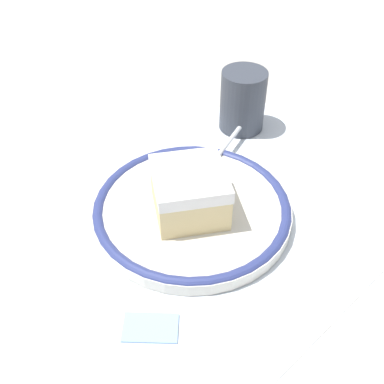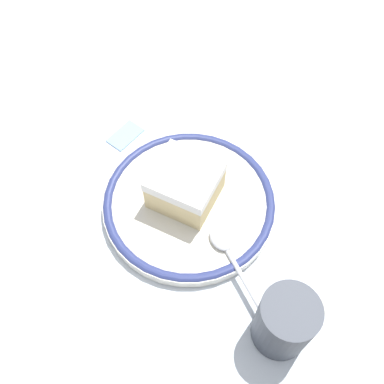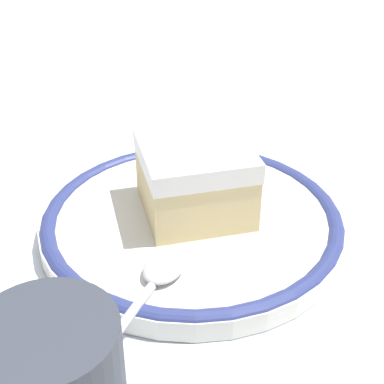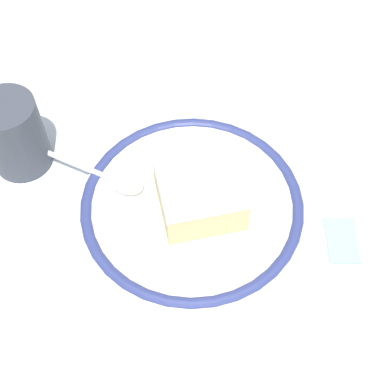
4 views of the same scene
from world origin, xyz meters
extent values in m
plane|color=#B7B2A8|center=(0.00, 0.00, 0.00)|extent=(2.40, 2.40, 0.00)
cube|color=silver|center=(0.00, 0.00, 0.00)|extent=(0.54, 0.33, 0.00)
cylinder|color=silver|center=(-0.02, -0.02, 0.01)|extent=(0.22, 0.22, 0.01)
torus|color=navy|center=(-0.02, -0.02, 0.01)|extent=(0.22, 0.22, 0.01)
cube|color=beige|center=(-0.02, -0.02, 0.04)|extent=(0.10, 0.10, 0.04)
cube|color=white|center=(-0.02, -0.02, 0.06)|extent=(0.11, 0.11, 0.01)
ellipsoid|color=silver|center=(-0.08, -0.06, 0.02)|extent=(0.04, 0.04, 0.01)
cylinder|color=silver|center=(-0.15, -0.08, 0.02)|extent=(0.10, 0.04, 0.01)
cube|color=#8CB2E0|center=(0.10, 0.06, 0.00)|extent=(0.06, 0.06, 0.01)
camera|label=1|loc=(0.23, 0.25, 0.37)|focal=43.36mm
camera|label=2|loc=(-0.31, 0.00, 0.51)|focal=41.84mm
camera|label=3|loc=(-0.27, -0.26, 0.25)|focal=52.22mm
camera|label=4|loc=(0.19, -0.23, 0.47)|focal=51.63mm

